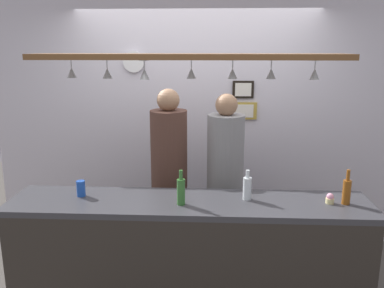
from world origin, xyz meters
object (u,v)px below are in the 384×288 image
(bottle_beer_amber_tall, at_px, (347,191))
(picture_frame_lower_pair, at_px, (242,111))
(bottle_soda_clear, at_px, (247,188))
(wall_clock, at_px, (134,62))
(person_middle_grey_shirt, at_px, (225,167))
(picture_frame_upper_small, at_px, (243,90))
(person_left_brown_shirt, at_px, (169,163))
(cupcake, at_px, (330,199))
(bottle_beer_green_import, at_px, (181,191))
(drink_can, at_px, (81,188))

(bottle_beer_amber_tall, distance_m, picture_frame_lower_pair, 1.60)
(bottle_soda_clear, distance_m, wall_clock, 1.94)
(person_middle_grey_shirt, bearing_deg, picture_frame_upper_small, 73.03)
(person_left_brown_shirt, height_order, cupcake, person_left_brown_shirt)
(bottle_soda_clear, height_order, cupcake, bottle_soda_clear)
(bottle_beer_amber_tall, xyz_separation_m, picture_frame_lower_pair, (-0.66, 1.41, 0.36))
(person_left_brown_shirt, height_order, picture_frame_upper_small, picture_frame_upper_small)
(person_left_brown_shirt, bearing_deg, picture_frame_upper_small, 41.15)
(person_middle_grey_shirt, bearing_deg, wall_clock, 146.86)
(bottle_soda_clear, distance_m, cupcake, 0.60)
(picture_frame_lower_pair, bearing_deg, person_left_brown_shirt, -138.82)
(bottle_beer_green_import, bearing_deg, drink_can, 170.71)
(picture_frame_lower_pair, bearing_deg, cupcake, -68.53)
(cupcake, xyz_separation_m, picture_frame_lower_pair, (-0.55, 1.40, 0.43))
(bottle_beer_green_import, distance_m, picture_frame_upper_small, 1.68)
(person_middle_grey_shirt, bearing_deg, bottle_beer_amber_tall, -42.44)
(drink_can, height_order, picture_frame_lower_pair, picture_frame_lower_pair)
(drink_can, bearing_deg, bottle_soda_clear, -0.19)
(person_middle_grey_shirt, bearing_deg, drink_can, -147.25)
(drink_can, bearing_deg, bottle_beer_amber_tall, -1.65)
(bottle_beer_green_import, distance_m, drink_can, 0.79)
(person_middle_grey_shirt, bearing_deg, bottle_soda_clear, -79.02)
(person_middle_grey_shirt, distance_m, cupcake, 1.07)
(picture_frame_upper_small, xyz_separation_m, wall_clock, (-1.14, -0.01, 0.28))
(bottle_beer_green_import, relative_size, cupcake, 3.33)
(person_left_brown_shirt, bearing_deg, drink_can, -129.69)
(cupcake, xyz_separation_m, wall_clock, (-1.69, 1.39, 0.93))
(picture_frame_lower_pair, relative_size, wall_clock, 1.36)
(person_middle_grey_shirt, distance_m, bottle_beer_amber_tall, 1.16)
(bottle_soda_clear, relative_size, bottle_beer_green_import, 0.88)
(bottle_beer_green_import, xyz_separation_m, drink_can, (-0.78, 0.13, -0.04))
(bottle_beer_green_import, xyz_separation_m, cupcake, (1.09, 0.08, -0.07))
(cupcake, relative_size, picture_frame_lower_pair, 0.26)
(bottle_beer_amber_tall, relative_size, drink_can, 2.13)
(person_left_brown_shirt, distance_m, picture_frame_lower_pair, 1.03)
(bottle_beer_green_import, bearing_deg, person_left_brown_shirt, 101.88)
(picture_frame_lower_pair, height_order, wall_clock, wall_clock)
(person_left_brown_shirt, relative_size, picture_frame_upper_small, 8.00)
(person_middle_grey_shirt, height_order, cupcake, person_middle_grey_shirt)
(person_left_brown_shirt, relative_size, bottle_beer_amber_tall, 6.77)
(person_left_brown_shirt, xyz_separation_m, wall_clock, (-0.42, 0.62, 0.91))
(person_middle_grey_shirt, xyz_separation_m, wall_clock, (-0.95, 0.62, 0.94))
(person_middle_grey_shirt, relative_size, wall_clock, 7.81)
(bottle_beer_green_import, height_order, picture_frame_lower_pair, picture_frame_lower_pair)
(person_left_brown_shirt, height_order, drink_can, person_left_brown_shirt)
(person_left_brown_shirt, xyz_separation_m, bottle_soda_clear, (0.67, -0.73, 0.03))
(picture_frame_upper_small, bearing_deg, wall_clock, -179.69)
(person_left_brown_shirt, distance_m, bottle_soda_clear, 0.99)
(bottle_soda_clear, distance_m, bottle_beer_green_import, 0.50)
(bottle_beer_green_import, distance_m, cupcake, 1.09)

